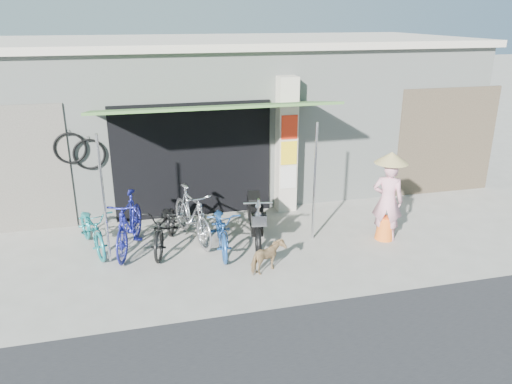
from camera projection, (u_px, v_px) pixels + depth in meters
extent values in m
plane|color=#9F9A90|center=(280.00, 261.00, 9.07)|extent=(80.00, 80.00, 0.00)
cube|color=#A7ADA5|center=(225.00, 114.00, 13.13)|extent=(12.00, 5.00, 3.50)
cube|color=beige|center=(224.00, 41.00, 12.51)|extent=(12.30, 5.30, 0.16)
cube|color=black|center=(193.00, 161.00, 10.72)|extent=(3.40, 0.06, 2.50)
cube|color=black|center=(194.00, 191.00, 10.97)|extent=(3.06, 0.04, 1.10)
torus|color=black|center=(89.00, 154.00, 10.10)|extent=(0.65, 0.05, 0.65)
cylinder|color=silver|center=(88.00, 139.00, 10.01)|extent=(0.02, 0.02, 0.12)
torus|color=black|center=(70.00, 148.00, 9.97)|extent=(0.65, 0.05, 0.65)
cylinder|color=silver|center=(68.00, 132.00, 9.88)|extent=(0.02, 0.02, 0.12)
cube|color=beige|center=(286.00, 145.00, 10.99)|extent=(0.42, 0.42, 3.00)
cube|color=red|center=(289.00, 127.00, 10.64)|extent=(0.36, 0.02, 0.52)
cube|color=yellow|center=(289.00, 153.00, 10.83)|extent=(0.36, 0.02, 0.52)
cube|color=silver|center=(288.00, 177.00, 11.02)|extent=(0.36, 0.02, 0.50)
cube|color=#3F682F|center=(212.00, 107.00, 9.50)|extent=(4.60, 1.88, 0.35)
cylinder|color=silver|center=(104.00, 200.00, 8.66)|extent=(0.05, 0.05, 2.36)
cylinder|color=silver|center=(315.00, 183.00, 9.56)|extent=(0.05, 0.05, 2.36)
cube|color=brown|center=(447.00, 141.00, 12.15)|extent=(2.60, 0.06, 2.60)
cube|color=#6B665B|center=(1.00, 171.00, 9.84)|extent=(2.60, 0.06, 2.60)
imported|color=#1B7779|center=(92.00, 228.00, 9.36)|extent=(1.05, 1.78, 0.88)
imported|color=navy|center=(129.00, 223.00, 9.31)|extent=(0.96, 1.90, 1.10)
imported|color=black|center=(165.00, 226.00, 9.41)|extent=(1.05, 1.82, 0.90)
imported|color=#B1B1B6|center=(192.00, 214.00, 9.73)|extent=(0.97, 1.87, 1.08)
imported|color=#1F4C91|center=(222.00, 228.00, 9.36)|extent=(0.72, 1.73, 0.89)
imported|color=#987950|center=(268.00, 257.00, 8.59)|extent=(0.73, 0.59, 0.56)
torus|color=black|center=(258.00, 242.00, 9.18)|extent=(0.18, 0.55, 0.54)
torus|color=black|center=(253.00, 215.00, 10.42)|extent=(0.18, 0.55, 0.54)
cube|color=black|center=(255.00, 224.00, 9.77)|extent=(0.39, 0.99, 0.10)
cube|color=black|center=(254.00, 207.00, 10.03)|extent=(0.36, 0.60, 0.35)
cube|color=black|center=(254.00, 197.00, 9.96)|extent=(0.34, 0.59, 0.09)
cube|color=black|center=(257.00, 220.00, 9.24)|extent=(0.24, 0.14, 0.57)
cylinder|color=silver|center=(258.00, 203.00, 8.95)|extent=(0.53, 0.12, 0.03)
cube|color=silver|center=(259.00, 219.00, 8.86)|extent=(0.30, 0.25, 0.20)
imported|color=pink|center=(388.00, 201.00, 9.69)|extent=(0.70, 0.65, 1.61)
cone|color=orange|center=(385.00, 228.00, 9.89)|extent=(0.38, 0.38, 0.46)
cone|color=tan|center=(392.00, 158.00, 9.40)|extent=(0.64, 0.64, 0.22)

